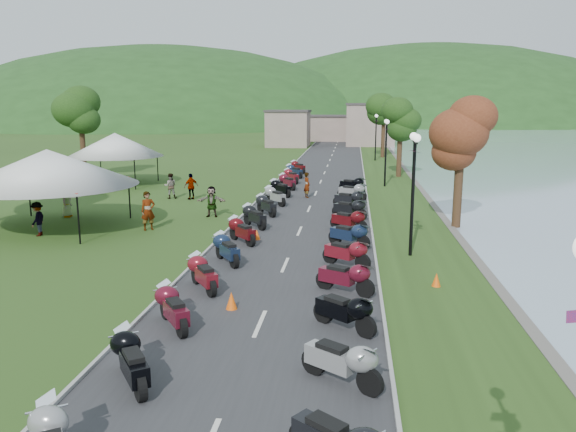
{
  "coord_description": "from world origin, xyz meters",
  "views": [
    {
      "loc": [
        2.54,
        -4.97,
        6.21
      ],
      "look_at": [
        -0.27,
        19.34,
        1.3
      ],
      "focal_mm": 35.0,
      "sensor_mm": 36.0,
      "label": 1
    }
  ],
  "objects_px": {
    "pedestrian_a": "(149,230)",
    "pedestrian_b": "(171,198)",
    "pedestrian_c": "(39,236)",
    "vendor_tent_main": "(50,189)"
  },
  "relations": [
    {
      "from": "pedestrian_a",
      "to": "pedestrian_b",
      "type": "xyz_separation_m",
      "value": [
        -1.94,
        9.36,
        0.0
      ]
    },
    {
      "from": "pedestrian_c",
      "to": "vendor_tent_main",
      "type": "bearing_deg",
      "value": 179.93
    },
    {
      "from": "vendor_tent_main",
      "to": "pedestrian_b",
      "type": "bearing_deg",
      "value": 72.29
    },
    {
      "from": "vendor_tent_main",
      "to": "pedestrian_c",
      "type": "relative_size",
      "value": 3.55
    },
    {
      "from": "pedestrian_a",
      "to": "pedestrian_c",
      "type": "distance_m",
      "value": 5.12
    },
    {
      "from": "vendor_tent_main",
      "to": "pedestrian_c",
      "type": "bearing_deg",
      "value": -83.27
    },
    {
      "from": "pedestrian_b",
      "to": "vendor_tent_main",
      "type": "bearing_deg",
      "value": 56.85
    },
    {
      "from": "pedestrian_a",
      "to": "pedestrian_c",
      "type": "relative_size",
      "value": 1.19
    },
    {
      "from": "vendor_tent_main",
      "to": "pedestrian_a",
      "type": "height_order",
      "value": "vendor_tent_main"
    },
    {
      "from": "pedestrian_b",
      "to": "pedestrian_c",
      "type": "distance_m",
      "value": 11.52
    }
  ]
}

